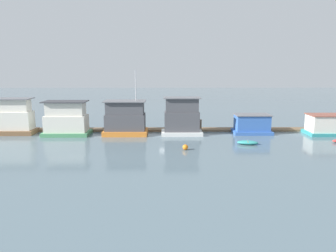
{
  "coord_description": "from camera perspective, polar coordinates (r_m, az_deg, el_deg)",
  "views": [
    {
      "loc": [
        -0.45,
        -46.82,
        9.96
      ],
      "look_at": [
        0.0,
        -1.0,
        1.4
      ],
      "focal_mm": 35.0,
      "sensor_mm": 36.0,
      "label": 1
    }
  ],
  "objects": [
    {
      "name": "houseboat_brown",
      "position": [
        52.87,
        -25.49,
        1.22
      ],
      "size": [
        6.49,
        3.28,
        5.24
      ],
      "color": "brown",
      "rests_on": "ground_plane"
    },
    {
      "name": "ground_plane",
      "position": [
        47.87,
        -0.01,
        -1.43
      ],
      "size": [
        200.0,
        200.0,
        0.0
      ],
      "primitive_type": "plane",
      "color": "slate"
    },
    {
      "name": "houseboat_green",
      "position": [
        49.19,
        -17.29,
        1.04
      ],
      "size": [
        6.56,
        3.78,
        4.91
      ],
      "color": "#4C9360",
      "rests_on": "ground_plane"
    },
    {
      "name": "mooring_post_far_right",
      "position": [
        49.4,
        5.69,
        0.03
      ],
      "size": [
        0.32,
        0.32,
        1.91
      ],
      "primitive_type": "cylinder",
      "color": "brown",
      "rests_on": "ground_plane"
    },
    {
      "name": "mooring_post_far_left",
      "position": [
        50.92,
        14.55,
        -0.3
      ],
      "size": [
        0.29,
        0.29,
        1.29
      ],
      "primitive_type": "cylinder",
      "color": "brown",
      "rests_on": "ground_plane"
    },
    {
      "name": "dinghy_teal",
      "position": [
        42.9,
        13.69,
        -2.81
      ],
      "size": [
        2.81,
        1.64,
        0.49
      ],
      "color": "teal",
      "rests_on": "ground_plane"
    },
    {
      "name": "houseboat_teal",
      "position": [
        53.0,
        26.31,
        0.19
      ],
      "size": [
        6.64,
        3.95,
        2.94
      ],
      "color": "teal",
      "rests_on": "ground_plane"
    },
    {
      "name": "houseboat_white",
      "position": [
        47.27,
        2.42,
        1.44
      ],
      "size": [
        5.9,
        3.41,
        5.41
      ],
      "color": "white",
      "rests_on": "ground_plane"
    },
    {
      "name": "houseboat_blue",
      "position": [
        49.81,
        14.4,
        0.3
      ],
      "size": [
        5.57,
        3.6,
        2.85
      ],
      "color": "#3866B7",
      "rests_on": "ground_plane"
    },
    {
      "name": "mooring_post_centre",
      "position": [
        53.78,
        23.46,
        -0.07
      ],
      "size": [
        0.21,
        0.21,
        1.67
      ],
      "primitive_type": "cylinder",
      "color": "#846B4C",
      "rests_on": "ground_plane"
    },
    {
      "name": "buoy_orange",
      "position": [
        39.06,
        3.05,
        -3.71
      ],
      "size": [
        0.66,
        0.66,
        0.66
      ],
      "primitive_type": "sphere",
      "color": "orange",
      "rests_on": "ground_plane"
    },
    {
      "name": "houseboat_orange",
      "position": [
        47.69,
        -7.43,
        1.24
      ],
      "size": [
        6.31,
        3.97,
        9.23
      ],
      "color": "orange",
      "rests_on": "ground_plane"
    },
    {
      "name": "dock_walkway",
      "position": [
        50.52,
        -0.04,
        -0.62
      ],
      "size": [
        59.6,
        2.06,
        0.3
      ],
      "primitive_type": "cube",
      "color": "brown",
      "rests_on": "ground_plane"
    }
  ]
}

